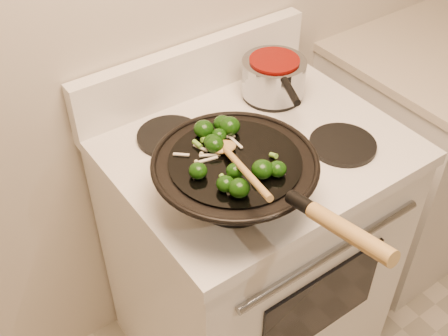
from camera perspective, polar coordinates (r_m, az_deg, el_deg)
stove at (r=1.84m, az=2.63°, el=-8.29°), size 0.78×0.67×1.08m
counter_unit at (r=2.37m, az=19.49°, el=1.84°), size 0.74×0.62×0.91m
wok at (r=1.30m, az=1.24°, el=-1.04°), size 0.39×0.64×0.22m
stirfry at (r=1.26m, az=0.44°, el=1.64°), size 0.20×0.26×0.04m
wooden_spoon at (r=1.23m, az=1.15°, el=0.80°), size 0.10×0.28×0.08m
saucepan at (r=1.67m, az=5.07°, el=9.27°), size 0.19×0.29×0.11m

